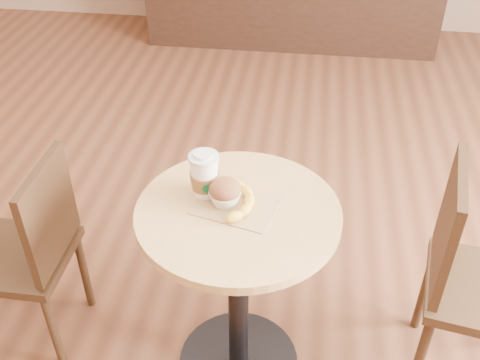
{
  "coord_description": "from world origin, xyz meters",
  "views": [
    {
      "loc": [
        0.18,
        -1.19,
        1.82
      ],
      "look_at": [
        0.0,
        0.12,
        0.83
      ],
      "focal_mm": 42.0,
      "sensor_mm": 36.0,
      "label": 1
    }
  ],
  "objects": [
    {
      "name": "kraft_bag",
      "position": [
        -0.01,
        0.09,
        0.75
      ],
      "size": [
        0.28,
        0.23,
        0.0
      ],
      "primitive_type": "cube",
      "rotation": [
        0.0,
        0.0,
        -0.25
      ],
      "color": "tan",
      "rests_on": "cafe_table"
    },
    {
      "name": "coffee_cup",
      "position": [
        -0.11,
        0.14,
        0.82
      ],
      "size": [
        0.09,
        0.09,
        0.15
      ],
      "rotation": [
        0.0,
        0.0,
        0.37
      ],
      "color": "white",
      "rests_on": "cafe_table"
    },
    {
      "name": "banana",
      "position": [
        -0.01,
        0.1,
        0.77
      ],
      "size": [
        0.2,
        0.25,
        0.03
      ],
      "primitive_type": null,
      "rotation": [
        0.0,
        0.0,
        0.24
      ],
      "color": "yellow",
      "rests_on": "kraft_bag"
    },
    {
      "name": "muffin",
      "position": [
        -0.04,
        0.09,
        0.8
      ],
      "size": [
        0.1,
        0.1,
        0.09
      ],
      "color": "silver",
      "rests_on": "kraft_bag"
    },
    {
      "name": "cafe_table",
      "position": [
        0.0,
        0.08,
        0.5
      ],
      "size": [
        0.62,
        0.62,
        0.75
      ],
      "color": "black",
      "rests_on": "ground"
    },
    {
      "name": "chair_right",
      "position": [
        0.75,
        0.17,
        0.47
      ],
      "size": [
        0.44,
        0.44,
        0.86
      ],
      "rotation": [
        0.0,
        0.0,
        1.39
      ],
      "color": "#352212",
      "rests_on": "ground"
    },
    {
      "name": "chair_left",
      "position": [
        -0.74,
        0.13,
        0.44
      ],
      "size": [
        0.35,
        0.35,
        0.8
      ],
      "rotation": [
        0.0,
        0.0,
        -1.57
      ],
      "color": "#352212",
      "rests_on": "ground"
    }
  ]
}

